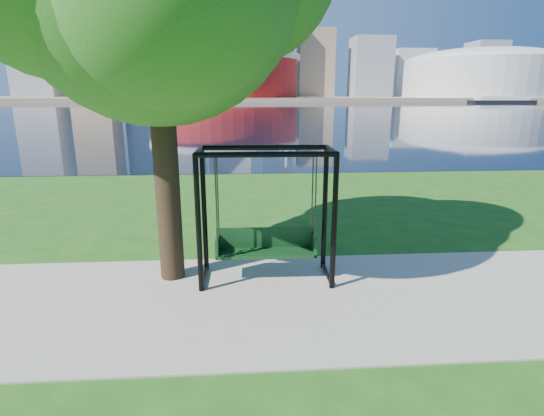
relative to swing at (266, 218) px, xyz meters
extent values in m
plane|color=#1E5114|center=(0.35, -0.45, -1.26)|extent=(900.00, 900.00, 0.00)
cube|color=#9E937F|center=(0.35, -0.95, -1.24)|extent=(120.00, 4.00, 0.03)
cube|color=black|center=(0.35, 101.55, -1.25)|extent=(900.00, 180.00, 0.02)
cube|color=#937F60|center=(0.35, 305.55, -0.26)|extent=(900.00, 228.00, 2.00)
cylinder|color=maroon|center=(-9.65, 234.55, 11.74)|extent=(80.00, 80.00, 22.00)
cylinder|color=silver|center=(-9.65, 234.55, 21.24)|extent=(83.00, 83.00, 3.00)
cylinder|color=silver|center=(23.26, 253.55, 16.74)|extent=(2.00, 2.00, 32.00)
cylinder|color=silver|center=(-42.56, 253.55, 16.74)|extent=(2.00, 2.00, 32.00)
cylinder|color=silver|center=(-42.56, 215.55, 16.74)|extent=(2.00, 2.00, 32.00)
cylinder|color=silver|center=(23.26, 215.55, 16.74)|extent=(2.00, 2.00, 32.00)
cylinder|color=beige|center=(135.35, 234.55, 10.74)|extent=(84.00, 84.00, 20.00)
ellipsoid|color=beige|center=(135.35, 234.55, 19.74)|extent=(84.00, 84.00, 15.12)
cube|color=gray|center=(-139.65, 309.55, 31.74)|extent=(28.00, 28.00, 62.00)
cube|color=#998466|center=(-99.65, 299.55, 44.74)|extent=(26.00, 26.00, 88.00)
cube|color=slate|center=(-69.65, 324.55, 48.24)|extent=(30.00, 24.00, 95.00)
cube|color=gray|center=(-39.65, 304.55, 36.74)|extent=(24.00, 24.00, 72.00)
cube|color=silver|center=(-9.65, 334.55, 40.74)|extent=(32.00, 28.00, 80.00)
cube|color=slate|center=(25.35, 309.55, 29.74)|extent=(22.00, 22.00, 58.00)
cube|color=#998466|center=(55.35, 324.55, 24.74)|extent=(26.00, 26.00, 48.00)
cube|color=gray|center=(95.35, 314.55, 21.74)|extent=(28.00, 24.00, 42.00)
cube|color=silver|center=(135.35, 339.55, 18.74)|extent=(30.00, 26.00, 36.00)
cube|color=gray|center=(185.35, 319.55, 20.74)|extent=(24.00, 24.00, 40.00)
cube|color=#998466|center=(225.35, 334.55, 16.74)|extent=(26.00, 26.00, 32.00)
cylinder|color=black|center=(-1.23, -0.51, 0.02)|extent=(0.10, 0.10, 2.55)
cylinder|color=black|center=(1.21, -0.55, 0.02)|extent=(0.10, 0.10, 2.55)
cylinder|color=black|center=(-1.21, 0.49, 0.02)|extent=(0.10, 0.10, 2.55)
cylinder|color=black|center=(1.23, 0.44, 0.02)|extent=(0.10, 0.10, 2.55)
cylinder|color=black|center=(-0.01, -0.53, 1.29)|extent=(2.44, 0.15, 0.10)
cylinder|color=black|center=(0.01, 0.47, 1.29)|extent=(2.44, 0.15, 0.10)
cylinder|color=black|center=(-1.22, -0.01, 1.29)|extent=(0.12, 1.00, 0.10)
cylinder|color=black|center=(-1.22, -0.01, -1.17)|extent=(0.10, 1.00, 0.08)
cylinder|color=black|center=(1.22, -0.05, 1.29)|extent=(0.12, 1.00, 0.10)
cylinder|color=black|center=(1.22, -0.05, -1.17)|extent=(0.10, 1.00, 0.08)
cube|color=black|center=(0.00, -0.03, -0.70)|extent=(1.95, 0.54, 0.07)
cube|color=black|center=(0.00, 0.19, -0.46)|extent=(1.94, 0.09, 0.42)
cube|color=black|center=(-0.94, -0.01, -0.55)|extent=(0.06, 0.50, 0.38)
cube|color=black|center=(0.94, -0.05, -0.55)|extent=(0.06, 0.50, 0.38)
cylinder|color=#2D2D31|center=(-0.92, -0.22, 0.43)|extent=(0.03, 0.03, 1.61)
cylinder|color=#2D2D31|center=(0.91, -0.25, 0.43)|extent=(0.03, 0.03, 1.61)
cylinder|color=#2D2D31|center=(-0.91, 0.19, 0.43)|extent=(0.03, 0.03, 1.61)
cylinder|color=#2D2D31|center=(0.92, 0.16, 0.43)|extent=(0.03, 0.03, 1.61)
cylinder|color=black|center=(-1.85, 0.19, 1.08)|extent=(0.47, 0.47, 4.66)
cube|color=black|center=(115.71, 179.37, -0.68)|extent=(28.08, 8.39, 1.11)
cube|color=white|center=(115.71, 179.37, 0.71)|extent=(22.46, 6.81, 1.67)
camera|label=1|loc=(-0.43, -7.77, 2.28)|focal=28.00mm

